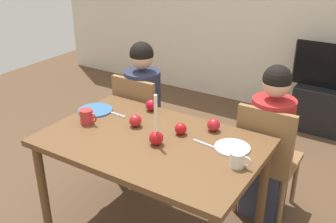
{
  "coord_description": "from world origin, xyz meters",
  "views": [
    {
      "loc": [
        1.26,
        -1.8,
        1.96
      ],
      "look_at": [
        0.0,
        0.2,
        0.87
      ],
      "focal_mm": 41.93,
      "sensor_mm": 36.0,
      "label": 1
    }
  ],
  "objects_px": {
    "apple_by_left_plate": "(181,129)",
    "apple_near_candle": "(151,105)",
    "dining_table": "(152,151)",
    "plate_right": "(232,148)",
    "chair_left": "(141,119)",
    "tv_stand": "(326,109)",
    "chair_right": "(267,155)",
    "person_left_child": "(143,111)",
    "apple_by_right_mug": "(214,125)",
    "plate_left": "(95,110)",
    "apple_far_edge": "(135,121)",
    "mug_left": "(87,117)",
    "mug_right": "(238,159)",
    "person_right_child": "(269,146)",
    "candle_centerpiece": "(156,135)",
    "tv": "(333,67)"
  },
  "relations": [
    {
      "from": "dining_table",
      "to": "apple_near_candle",
      "type": "distance_m",
      "value": 0.47
    },
    {
      "from": "chair_right",
      "to": "mug_right",
      "type": "xyz_separation_m",
      "value": [
        0.01,
        -0.61,
        0.28
      ]
    },
    {
      "from": "chair_right",
      "to": "apple_by_right_mug",
      "type": "distance_m",
      "value": 0.5
    },
    {
      "from": "plate_right",
      "to": "mug_left",
      "type": "height_order",
      "value": "mug_left"
    },
    {
      "from": "chair_left",
      "to": "mug_right",
      "type": "bearing_deg",
      "value": -28.62
    },
    {
      "from": "apple_by_right_mug",
      "to": "plate_left",
      "type": "bearing_deg",
      "value": -168.61
    },
    {
      "from": "chair_right",
      "to": "tv",
      "type": "distance_m",
      "value": 1.71
    },
    {
      "from": "person_right_child",
      "to": "apple_by_right_mug",
      "type": "height_order",
      "value": "person_right_child"
    },
    {
      "from": "person_left_child",
      "to": "plate_left",
      "type": "relative_size",
      "value": 4.65
    },
    {
      "from": "chair_left",
      "to": "tv_stand",
      "type": "height_order",
      "value": "chair_left"
    },
    {
      "from": "chair_left",
      "to": "plate_left",
      "type": "relative_size",
      "value": 3.57
    },
    {
      "from": "person_left_child",
      "to": "apple_by_left_plate",
      "type": "distance_m",
      "value": 0.83
    },
    {
      "from": "person_right_child",
      "to": "apple_far_edge",
      "type": "height_order",
      "value": "person_right_child"
    },
    {
      "from": "mug_right",
      "to": "chair_left",
      "type": "bearing_deg",
      "value": 151.38
    },
    {
      "from": "apple_near_candle",
      "to": "apple_far_edge",
      "type": "bearing_deg",
      "value": -78.45
    },
    {
      "from": "dining_table",
      "to": "plate_right",
      "type": "distance_m",
      "value": 0.52
    },
    {
      "from": "mug_right",
      "to": "apple_by_right_mug",
      "type": "height_order",
      "value": "mug_right"
    },
    {
      "from": "person_right_child",
      "to": "mug_left",
      "type": "xyz_separation_m",
      "value": [
        -1.08,
        -0.68,
        0.23
      ]
    },
    {
      "from": "apple_by_left_plate",
      "to": "apple_near_candle",
      "type": "bearing_deg",
      "value": 151.13
    },
    {
      "from": "person_right_child",
      "to": "apple_by_right_mug",
      "type": "xyz_separation_m",
      "value": [
        -0.29,
        -0.32,
        0.22
      ]
    },
    {
      "from": "chair_right",
      "to": "apple_by_right_mug",
      "type": "height_order",
      "value": "chair_right"
    },
    {
      "from": "chair_left",
      "to": "plate_left",
      "type": "xyz_separation_m",
      "value": [
        -0.08,
        -0.46,
        0.24
      ]
    },
    {
      "from": "person_left_child",
      "to": "candle_centerpiece",
      "type": "height_order",
      "value": "person_left_child"
    },
    {
      "from": "tv",
      "to": "apple_far_edge",
      "type": "distance_m",
      "value": 2.37
    },
    {
      "from": "dining_table",
      "to": "apple_far_edge",
      "type": "relative_size",
      "value": 16.33
    },
    {
      "from": "tv_stand",
      "to": "candle_centerpiece",
      "type": "relative_size",
      "value": 1.91
    },
    {
      "from": "plate_right",
      "to": "apple_by_right_mug",
      "type": "distance_m",
      "value": 0.25
    },
    {
      "from": "person_left_child",
      "to": "apple_near_candle",
      "type": "xyz_separation_m",
      "value": [
        0.27,
        -0.27,
        0.22
      ]
    },
    {
      "from": "plate_left",
      "to": "person_right_child",
      "type": "bearing_deg",
      "value": 22.88
    },
    {
      "from": "candle_centerpiece",
      "to": "apple_by_right_mug",
      "type": "height_order",
      "value": "candle_centerpiece"
    },
    {
      "from": "tv",
      "to": "candle_centerpiece",
      "type": "height_order",
      "value": "candle_centerpiece"
    },
    {
      "from": "chair_right",
      "to": "plate_right",
      "type": "height_order",
      "value": "chair_right"
    },
    {
      "from": "person_left_child",
      "to": "mug_left",
      "type": "xyz_separation_m",
      "value": [
        0.02,
        -0.68,
        0.23
      ]
    },
    {
      "from": "person_left_child",
      "to": "apple_far_edge",
      "type": "xyz_separation_m",
      "value": [
        0.33,
        -0.54,
        0.22
      ]
    },
    {
      "from": "mug_left",
      "to": "chair_right",
      "type": "bearing_deg",
      "value": 30.97
    },
    {
      "from": "plate_left",
      "to": "plate_right",
      "type": "distance_m",
      "value": 1.08
    },
    {
      "from": "apple_by_left_plate",
      "to": "apple_by_right_mug",
      "type": "bearing_deg",
      "value": 44.39
    },
    {
      "from": "plate_left",
      "to": "apple_far_edge",
      "type": "height_order",
      "value": "apple_far_edge"
    },
    {
      "from": "mug_left",
      "to": "mug_right",
      "type": "distance_m",
      "value": 1.1
    },
    {
      "from": "chair_right",
      "to": "tv_stand",
      "type": "relative_size",
      "value": 1.41
    },
    {
      "from": "tv",
      "to": "tv_stand",
      "type": "bearing_deg",
      "value": -90.0
    },
    {
      "from": "person_right_child",
      "to": "apple_far_edge",
      "type": "xyz_separation_m",
      "value": [
        -0.77,
        -0.54,
        0.22
      ]
    },
    {
      "from": "chair_right",
      "to": "person_left_child",
      "type": "xyz_separation_m",
      "value": [
        -1.1,
        0.03,
        0.06
      ]
    },
    {
      "from": "chair_left",
      "to": "candle_centerpiece",
      "type": "bearing_deg",
      "value": -47.64
    },
    {
      "from": "dining_table",
      "to": "candle_centerpiece",
      "type": "distance_m",
      "value": 0.17
    },
    {
      "from": "apple_by_right_mug",
      "to": "mug_left",
      "type": "bearing_deg",
      "value": -155.24
    },
    {
      "from": "person_left_child",
      "to": "plate_left",
      "type": "height_order",
      "value": "person_left_child"
    },
    {
      "from": "person_right_child",
      "to": "tv",
      "type": "bearing_deg",
      "value": 87.04
    },
    {
      "from": "mug_left",
      "to": "mug_right",
      "type": "height_order",
      "value": "mug_left"
    },
    {
      "from": "chair_right",
      "to": "mug_right",
      "type": "height_order",
      "value": "chair_right"
    }
  ]
}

